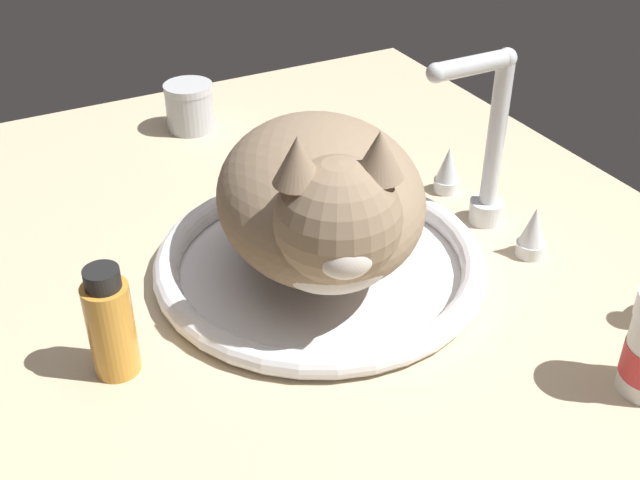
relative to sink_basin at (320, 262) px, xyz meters
The scene contains 6 objects.
countertop 5.11cm from the sink_basin, 30.14° to the left, with size 116.17×82.05×3.00cm, color #CCB793.
sink_basin is the anchor object (origin of this frame).
faucet 22.24cm from the sink_basin, 90.00° to the left, with size 19.12×11.92×21.11cm.
cat 9.23cm from the sink_basin, 19.53° to the right, with size 36.10×28.84×18.90cm.
amber_bottle 24.21cm from the sink_basin, 78.06° to the right, with size 4.19×4.19×11.11cm.
metal_jar 39.73cm from the sink_basin, behind, with size 6.88×6.88×6.76cm.
Camera 1 is at (57.57, -34.26, 52.99)cm, focal length 44.64 mm.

